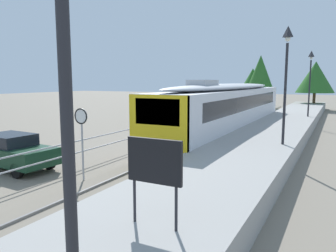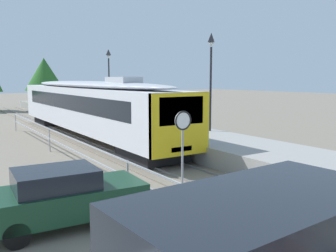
{
  "view_description": "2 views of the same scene",
  "coord_description": "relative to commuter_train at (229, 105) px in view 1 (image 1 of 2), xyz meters",
  "views": [
    {
      "loc": [
        6.77,
        1.71,
        3.82
      ],
      "look_at": [
        0.0,
        14.73,
        1.8
      ],
      "focal_mm": 35.12,
      "sensor_mm": 36.0,
      "label": 1
    },
    {
      "loc": [
        -8.36,
        1.89,
        3.81
      ],
      "look_at": [
        0.0,
        14.73,
        1.8
      ],
      "focal_mm": 39.0,
      "sensor_mm": 36.0,
      "label": 2
    }
  ],
  "objects": [
    {
      "name": "track_rails",
      "position": [
        0.0,
        -2.02,
        -2.12
      ],
      "size": [
        3.2,
        60.0,
        0.14
      ],
      "color": "slate",
      "rests_on": "ground"
    },
    {
      "name": "tree_distant_left",
      "position": [
        -3.13,
        24.58,
        2.65
      ],
      "size": [
        3.97,
        3.97,
        7.37
      ],
      "color": "brown",
      "rests_on": "ground"
    },
    {
      "name": "platform_notice_board",
      "position": [
        3.62,
        -16.84,
        0.04
      ],
      "size": [
        1.2,
        0.08,
        1.8
      ],
      "color": "#232328",
      "rests_on": "station_platform"
    },
    {
      "name": "station_platform",
      "position": [
        3.25,
        -2.02,
        -1.7
      ],
      "size": [
        3.9,
        60.0,
        0.9
      ],
      "primitive_type": "cube",
      "color": "#999691",
      "rests_on": "ground"
    },
    {
      "name": "commuter_train",
      "position": [
        0.0,
        0.0,
        0.0
      ],
      "size": [
        2.82,
        20.82,
        3.74
      ],
      "color": "silver",
      "rests_on": "track_rails"
    },
    {
      "name": "parked_hatchback_dark_green",
      "position": [
        -5.66,
        -13.04,
        -1.36
      ],
      "size": [
        4.1,
        1.99,
        1.53
      ],
      "color": "#143823",
      "rests_on": "ground"
    },
    {
      "name": "speed_limit_sign",
      "position": [
        -1.81,
        -12.93,
        -0.03
      ],
      "size": [
        0.61,
        0.1,
        2.81
      ],
      "color": "#9EA0A5",
      "rests_on": "ground"
    },
    {
      "name": "carpark_fence",
      "position": [
        -3.3,
        -12.02,
        -1.24
      ],
      "size": [
        0.06,
        36.06,
        1.25
      ],
      "color": "#9EA0A5",
      "rests_on": "ground"
    },
    {
      "name": "tree_behind_carpark",
      "position": [
        3.86,
        25.17,
        2.16
      ],
      "size": [
        4.85,
        4.85,
        6.35
      ],
      "color": "brown",
      "rests_on": "ground"
    },
    {
      "name": "platform_lamp_far_end",
      "position": [
        4.59,
        7.02,
        2.47
      ],
      "size": [
        0.34,
        0.34,
        5.35
      ],
      "color": "#232328",
      "rests_on": "station_platform"
    },
    {
      "name": "tree_behind_station_far",
      "position": [
        -4.31,
        25.14,
        1.55
      ],
      "size": [
        4.2,
        4.2,
        5.59
      ],
      "color": "brown",
      "rests_on": "ground"
    },
    {
      "name": "platform_lamp_mid_platform",
      "position": [
        4.59,
        -6.55,
        2.47
      ],
      "size": [
        0.34,
        0.34,
        5.35
      ],
      "color": "#232328",
      "rests_on": "station_platform"
    },
    {
      "name": "ground_plane",
      "position": [
        -3.0,
        -2.02,
        -2.15
      ],
      "size": [
        160.0,
        160.0,
        0.0
      ],
      "primitive_type": "plane",
      "color": "slate"
    }
  ]
}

